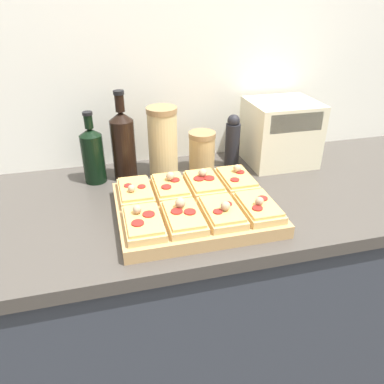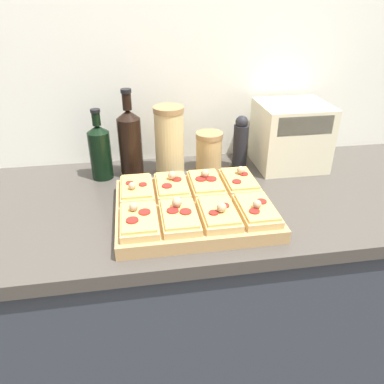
{
  "view_description": "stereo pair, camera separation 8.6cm",
  "coord_description": "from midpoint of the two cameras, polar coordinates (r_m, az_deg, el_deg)",
  "views": [
    {
      "loc": [
        -0.22,
        -0.68,
        1.47
      ],
      "look_at": [
        0.02,
        0.25,
        0.95
      ],
      "focal_mm": 35.0,
      "sensor_mm": 36.0,
      "label": 1
    },
    {
      "loc": [
        -0.13,
        -0.7,
        1.47
      ],
      "look_at": [
        0.02,
        0.25,
        0.95
      ],
      "focal_mm": 35.0,
      "sensor_mm": 36.0,
      "label": 2
    }
  ],
  "objects": [
    {
      "name": "pizza_slice_front_right",
      "position": [
        1.04,
        12.18,
        -2.72
      ],
      "size": [
        0.1,
        0.16,
        0.05
      ],
      "color": "tan",
      "rests_on": "cutting_board"
    },
    {
      "name": "pizza_slice_front_midleft",
      "position": [
        0.99,
        0.52,
        -3.72
      ],
      "size": [
        0.1,
        0.16,
        0.06
      ],
      "color": "tan",
      "rests_on": "cutting_board"
    },
    {
      "name": "grain_jar_tall",
      "position": [
        1.29,
        -1.55,
        7.78
      ],
      "size": [
        0.1,
        0.1,
        0.24
      ],
      "color": "tan",
      "rests_on": "kitchen_counter"
    },
    {
      "name": "pepper_mill",
      "position": [
        1.36,
        9.21,
        7.34
      ],
      "size": [
        0.05,
        0.05,
        0.2
      ],
      "color": "black",
      "rests_on": "kitchen_counter"
    },
    {
      "name": "pizza_slice_back_midright",
      "position": [
        1.16,
        4.27,
        1.3
      ],
      "size": [
        0.1,
        0.16,
        0.06
      ],
      "color": "tan",
      "rests_on": "cutting_board"
    },
    {
      "name": "kitchen_counter",
      "position": [
        1.45,
        0.49,
        -16.36
      ],
      "size": [
        2.63,
        0.67,
        0.89
      ],
      "color": "#333842",
      "rests_on": "ground_plane"
    },
    {
      "name": "wall_back",
      "position": [
        1.39,
        -1.97,
        19.57
      ],
      "size": [
        6.0,
        0.06,
        2.5
      ],
      "color": "silver",
      "rests_on": "ground_plane"
    },
    {
      "name": "pizza_slice_front_left",
      "position": [
        0.98,
        -5.65,
        -4.3
      ],
      "size": [
        0.1,
        0.16,
        0.05
      ],
      "color": "tan",
      "rests_on": "cutting_board"
    },
    {
      "name": "pizza_slice_back_left",
      "position": [
        1.13,
        -6.3,
        0.43
      ],
      "size": [
        0.1,
        0.16,
        0.05
      ],
      "color": "tan",
      "rests_on": "cutting_board"
    },
    {
      "name": "grain_jar_short",
      "position": [
        1.34,
        4.45,
        6.13
      ],
      "size": [
        0.1,
        0.1,
        0.14
      ],
      "color": "tan",
      "rests_on": "kitchen_counter"
    },
    {
      "name": "toaster_oven",
      "position": [
        1.42,
        16.48,
        8.28
      ],
      "size": [
        0.26,
        0.22,
        0.23
      ],
      "color": "beige",
      "rests_on": "kitchen_counter"
    },
    {
      "name": "pizza_slice_back_midleft",
      "position": [
        1.14,
        -0.94,
        0.91
      ],
      "size": [
        0.1,
        0.16,
        0.06
      ],
      "color": "tan",
      "rests_on": "cutting_board"
    },
    {
      "name": "pizza_slice_back_right",
      "position": [
        1.18,
        9.31,
        1.66
      ],
      "size": [
        0.1,
        0.16,
        0.05
      ],
      "color": "tan",
      "rests_on": "cutting_board"
    },
    {
      "name": "olive_oil_bottle",
      "position": [
        1.29,
        -11.99,
        6.14
      ],
      "size": [
        0.07,
        0.07,
        0.24
      ],
      "color": "black",
      "rests_on": "kitchen_counter"
    },
    {
      "name": "cutting_board",
      "position": [
        1.09,
        2.52,
        -2.59
      ],
      "size": [
        0.44,
        0.37,
        0.04
      ],
      "primitive_type": "cube",
      "color": "tan",
      "rests_on": "kitchen_counter"
    },
    {
      "name": "wine_bottle",
      "position": [
        1.28,
        -7.51,
        7.52
      ],
      "size": [
        0.08,
        0.08,
        0.3
      ],
      "color": "black",
      "rests_on": "kitchen_counter"
    },
    {
      "name": "pizza_slice_front_midright",
      "position": [
        1.01,
        6.53,
        -3.26
      ],
      "size": [
        0.1,
        0.16,
        0.05
      ],
      "color": "tan",
      "rests_on": "cutting_board"
    }
  ]
}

